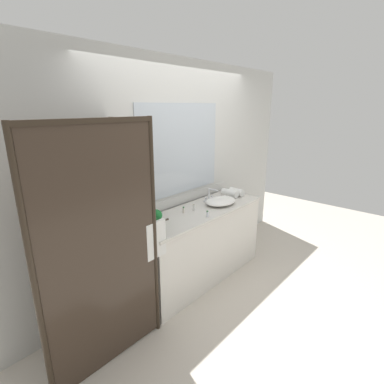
% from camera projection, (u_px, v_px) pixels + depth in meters
% --- Properties ---
extents(ground_plane, '(8.00, 8.00, 0.00)m').
position_uv_depth(ground_plane, '(200.00, 276.00, 3.68)').
color(ground_plane, beige).
extents(wall_back_with_mirror, '(4.40, 0.06, 2.60)m').
position_uv_depth(wall_back_with_mirror, '(179.00, 172.00, 3.53)').
color(wall_back_with_mirror, silver).
rests_on(wall_back_with_mirror, ground_plane).
extents(vanity_cabinet, '(1.80, 0.58, 0.90)m').
position_uv_depth(vanity_cabinet, '(200.00, 244.00, 3.56)').
color(vanity_cabinet, silver).
rests_on(vanity_cabinet, ground_plane).
extents(shower_enclosure, '(1.20, 0.59, 2.00)m').
position_uv_depth(shower_enclosure, '(117.00, 240.00, 2.36)').
color(shower_enclosure, '#2D2319').
rests_on(shower_enclosure, ground_plane).
extents(sink_basin, '(0.44, 0.33, 0.08)m').
position_uv_depth(sink_basin, '(221.00, 201.00, 3.62)').
color(sink_basin, white).
rests_on(sink_basin, vanity_cabinet).
extents(faucet, '(0.17, 0.16, 0.17)m').
position_uv_depth(faucet, '(210.00, 197.00, 3.73)').
color(faucet, silver).
rests_on(faucet, vanity_cabinet).
extents(potted_plant, '(0.15, 0.15, 0.18)m').
position_uv_depth(potted_plant, '(155.00, 217.00, 2.93)').
color(potted_plant, beige).
rests_on(potted_plant, vanity_cabinet).
extents(amenity_bottle_lotion, '(0.03, 0.03, 0.09)m').
position_uv_depth(amenity_bottle_lotion, '(194.00, 208.00, 3.37)').
color(amenity_bottle_lotion, white).
rests_on(amenity_bottle_lotion, vanity_cabinet).
extents(amenity_bottle_shampoo, '(0.02, 0.02, 0.07)m').
position_uv_depth(amenity_bottle_shampoo, '(184.00, 210.00, 3.31)').
color(amenity_bottle_shampoo, silver).
rests_on(amenity_bottle_shampoo, vanity_cabinet).
extents(amenity_bottle_body_wash, '(0.03, 0.03, 0.07)m').
position_uv_depth(amenity_bottle_body_wash, '(207.00, 214.00, 3.19)').
color(amenity_bottle_body_wash, silver).
rests_on(amenity_bottle_body_wash, vanity_cabinet).
extents(rolled_towel_near_edge, '(0.11, 0.21, 0.10)m').
position_uv_depth(rolled_towel_near_edge, '(236.00, 192.00, 3.96)').
color(rolled_towel_near_edge, white).
rests_on(rolled_towel_near_edge, vanity_cabinet).
extents(rolled_towel_middle, '(0.10, 0.22, 0.10)m').
position_uv_depth(rolled_towel_middle, '(230.00, 193.00, 3.90)').
color(rolled_towel_middle, white).
rests_on(rolled_towel_middle, vanity_cabinet).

